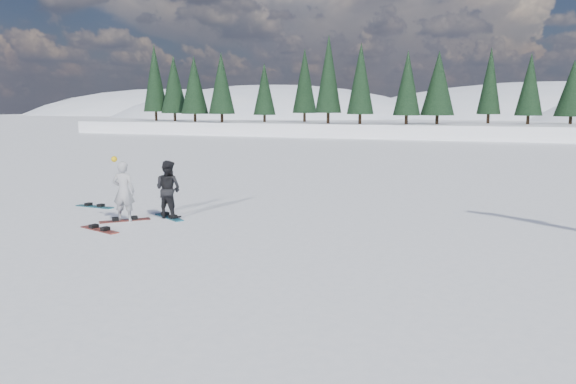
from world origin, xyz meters
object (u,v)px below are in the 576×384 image
Objects in this scene: snowboarder_woman at (124,191)px; snowboard_loose_b at (100,230)px; snowboard_loose_c at (95,207)px; snowboarder_man at (168,189)px.

snowboarder_woman is 1.32× the size of snowboard_loose_b.
snowboard_loose_c is at bearing 149.55° from snowboard_loose_b.
snowboarder_woman is 1.34m from snowboarder_man.
snowboarder_man is at bearing 87.68° from snowboard_loose_b.
snowboarder_man is 2.56m from snowboard_loose_b.
snowboard_loose_b is at bearing 75.11° from snowboarder_man.
snowboarder_man reaches higher than snowboard_loose_c.
snowboard_loose_c is 3.95m from snowboard_loose_b.
snowboarder_man is 3.63m from snowboard_loose_c.
snowboard_loose_c is (-2.51, 1.57, -0.91)m from snowboarder_woman.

